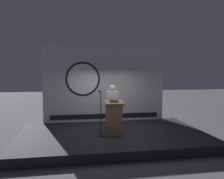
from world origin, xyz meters
name	(u,v)px	position (x,y,z in m)	size (l,w,h in m)	color
ground_plane	(112,140)	(0.00, 0.00, 0.00)	(40.00, 40.00, 0.00)	#4C4C51
stage_platform	(112,136)	(0.00, 0.00, 0.15)	(6.40, 4.00, 0.30)	black
banner_display	(104,85)	(-0.03, 1.85, 1.86)	(5.12, 0.12, 3.14)	silver
podium	(114,118)	(0.01, -0.30, 0.87)	(0.64, 0.50, 1.17)	olive
speaker_person	(112,108)	(0.03, 0.18, 1.14)	(0.40, 0.26, 1.65)	black
microphone_stand	(101,120)	(-0.45, -0.39, 0.83)	(0.24, 0.57, 1.49)	black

